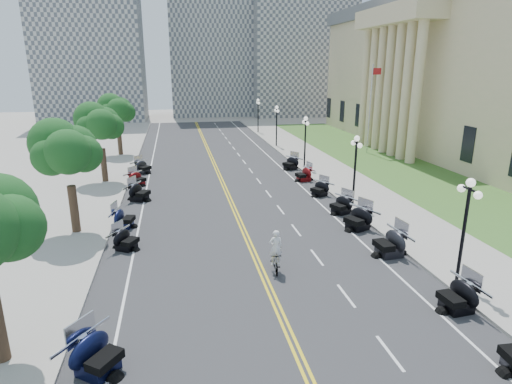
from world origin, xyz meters
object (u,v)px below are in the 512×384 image
civic_building (485,74)px  motorcycle_n_3 (458,295)px  flagpole (370,110)px  cyclist_rider (276,234)px  bicycle (275,261)px

civic_building → motorcycle_n_3: 41.24m
civic_building → motorcycle_n_3: size_ratio=25.15×
flagpole → motorcycle_n_3: bearing=-108.6°
cyclist_rider → motorcycle_n_3: bearing=143.7°
flagpole → cyclist_rider: (-17.33, -27.12, -3.02)m
motorcycle_n_3 → bicycle: (-6.56, 4.81, -0.18)m
cyclist_rider → bicycle: bearing=-0.0°
civic_building → bicycle: civic_building is taller
civic_building → flagpole: civic_building is taller
civic_building → cyclist_rider: bearing=-139.1°
flagpole → civic_building: bearing=0.0°
civic_building → motorcycle_n_3: bearing=-127.8°
bicycle → cyclist_rider: 1.44m
civic_building → cyclist_rider: (-31.33, -27.12, -6.92)m
bicycle → motorcycle_n_3: bearing=-29.6°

